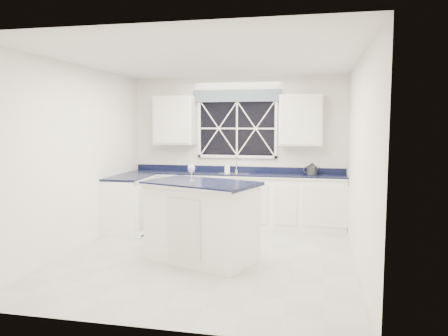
% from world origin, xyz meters
% --- Properties ---
extents(ground, '(4.50, 4.50, 0.00)m').
position_xyz_m(ground, '(0.00, 0.00, 0.00)').
color(ground, '#ACABA7').
rests_on(ground, ground).
extents(back_wall, '(4.00, 0.10, 2.70)m').
position_xyz_m(back_wall, '(0.00, 2.25, 1.35)').
color(back_wall, silver).
rests_on(back_wall, ground).
extents(base_cabinets, '(3.99, 1.60, 0.90)m').
position_xyz_m(base_cabinets, '(-0.33, 1.78, 0.45)').
color(base_cabinets, white).
rests_on(base_cabinets, ground).
extents(countertop, '(3.98, 0.64, 0.04)m').
position_xyz_m(countertop, '(0.00, 1.95, 0.92)').
color(countertop, black).
rests_on(countertop, base_cabinets).
extents(dishwasher, '(0.60, 0.58, 0.82)m').
position_xyz_m(dishwasher, '(-1.10, 1.95, 0.41)').
color(dishwasher, black).
rests_on(dishwasher, ground).
extents(window, '(1.65, 0.09, 1.26)m').
position_xyz_m(window, '(0.00, 2.20, 1.83)').
color(window, black).
rests_on(window, ground).
extents(upper_cabinets, '(3.10, 0.34, 0.90)m').
position_xyz_m(upper_cabinets, '(0.00, 2.08, 1.90)').
color(upper_cabinets, white).
rests_on(upper_cabinets, ground).
extents(faucet, '(0.05, 0.20, 0.30)m').
position_xyz_m(faucet, '(0.00, 2.14, 1.10)').
color(faucet, silver).
rests_on(faucet, countertop).
extents(island, '(1.65, 1.30, 1.07)m').
position_xyz_m(island, '(-0.04, -0.23, 0.54)').
color(island, white).
rests_on(island, ground).
extents(rug, '(1.35, 0.89, 0.02)m').
position_xyz_m(rug, '(-0.76, 1.03, 0.01)').
color(rug, '#B9BAB4').
rests_on(rug, ground).
extents(kettle, '(0.30, 0.23, 0.22)m').
position_xyz_m(kettle, '(1.38, 2.04, 1.04)').
color(kettle, '#2E2F31').
rests_on(kettle, countertop).
extents(wine_glass, '(0.10, 0.10, 0.23)m').
position_xyz_m(wine_glass, '(-0.19, -0.17, 1.23)').
color(wine_glass, silver).
rests_on(wine_glass, island).
extents(soap_bottle, '(0.11, 0.11, 0.21)m').
position_xyz_m(soap_bottle, '(-0.18, 2.17, 1.04)').
color(soap_bottle, silver).
rests_on(soap_bottle, countertop).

